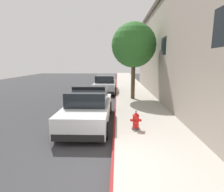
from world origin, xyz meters
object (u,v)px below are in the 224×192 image
police_cruiser (89,107)px  parked_car_silver_ahead (105,84)px  street_tree (134,45)px  fire_hydrant (136,121)px

police_cruiser → parked_car_silver_ahead: police_cruiser is taller
street_tree → police_cruiser: bearing=-115.6°
parked_car_silver_ahead → fire_hydrant: bearing=-79.4°
police_cruiser → parked_car_silver_ahead: (0.17, 8.71, -0.00)m
police_cruiser → parked_car_silver_ahead: bearing=88.9°
fire_hydrant → police_cruiser: bearing=150.0°
police_cruiser → parked_car_silver_ahead: size_ratio=1.00×
police_cruiser → street_tree: bearing=64.4°
fire_hydrant → street_tree: bearing=86.5°
street_tree → parked_car_silver_ahead: bearing=121.2°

